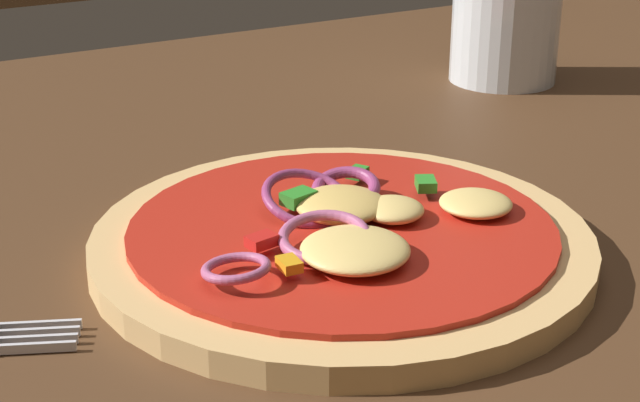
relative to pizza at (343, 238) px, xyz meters
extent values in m
cube|color=#4C301C|center=(0.01, 0.02, -0.03)|extent=(1.49, 0.85, 0.04)
cylinder|color=tan|center=(0.00, 0.00, 0.00)|extent=(0.23, 0.23, 0.01)
cylinder|color=red|center=(0.00, 0.00, 0.01)|extent=(0.20, 0.20, 0.00)
ellipsoid|color=#EFCC72|center=(0.02, 0.00, 0.01)|extent=(0.03, 0.03, 0.01)
ellipsoid|color=#E5BC60|center=(0.01, 0.01, 0.01)|extent=(0.04, 0.04, 0.01)
ellipsoid|color=#EFCC72|center=(-0.01, -0.03, 0.01)|extent=(0.05, 0.05, 0.01)
ellipsoid|color=#EFCC72|center=(0.06, -0.02, 0.01)|extent=(0.03, 0.03, 0.01)
torus|color=#B25984|center=(-0.07, -0.03, 0.01)|extent=(0.04, 0.04, 0.01)
torus|color=#B25984|center=(-0.02, -0.02, 0.01)|extent=(0.06, 0.06, 0.01)
torus|color=#93386B|center=(-0.01, 0.02, 0.01)|extent=(0.05, 0.05, 0.02)
torus|color=#93386B|center=(0.02, 0.03, 0.01)|extent=(0.05, 0.05, 0.01)
cube|color=#2D8C28|center=(-0.01, 0.03, 0.01)|extent=(0.02, 0.01, 0.01)
cube|color=#2D8C28|center=(0.03, 0.04, 0.01)|extent=(0.01, 0.01, 0.00)
cube|color=orange|center=(-0.05, -0.03, 0.01)|extent=(0.01, 0.01, 0.00)
cube|color=#2D8C28|center=(0.05, 0.01, 0.01)|extent=(0.01, 0.02, 0.01)
cube|color=red|center=(-0.05, -0.01, 0.01)|extent=(0.01, 0.01, 0.01)
cube|color=silver|center=(-0.15, -0.01, -0.01)|extent=(0.03, 0.02, 0.00)
cube|color=silver|center=(-0.15, -0.01, -0.01)|extent=(0.03, 0.02, 0.00)
cube|color=silver|center=(-0.14, 0.00, -0.01)|extent=(0.03, 0.02, 0.00)
cube|color=silver|center=(-0.14, 0.00, -0.01)|extent=(0.03, 0.02, 0.00)
cylinder|color=#9E510F|center=(0.26, 0.20, 0.04)|extent=(0.07, 0.07, 0.09)
camera|label=1|loc=(-0.21, -0.34, 0.19)|focal=54.11mm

